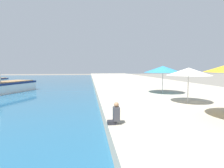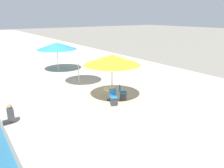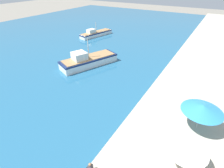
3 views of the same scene
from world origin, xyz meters
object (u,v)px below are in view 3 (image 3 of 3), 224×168
object	(u,v)px
fishing_boat_near	(88,60)
cafe_umbrella_striped	(203,108)
cafe_umbrella_white	(187,148)
person_at_quay	(90,168)
fishing_boat_mid	(96,33)

from	to	relation	value
fishing_boat_near	cafe_umbrella_striped	bearing A→B (deg)	2.01
cafe_umbrella_white	cafe_umbrella_striped	bearing A→B (deg)	86.37
fishing_boat_near	cafe_umbrella_white	bearing A→B (deg)	-10.81
person_at_quay	cafe_umbrella_striped	bearing A→B (deg)	55.85
cafe_umbrella_striped	person_at_quay	distance (m)	10.43
person_at_quay	fishing_boat_mid	bearing A→B (deg)	125.13
cafe_umbrella_striped	person_at_quay	bearing A→B (deg)	-124.15
fishing_boat_mid	person_at_quay	world-z (taller)	fishing_boat_mid
fishing_boat_near	person_at_quay	distance (m)	19.16
fishing_boat_near	cafe_umbrella_striped	world-z (taller)	fishing_boat_near
fishing_boat_mid	cafe_umbrella_white	world-z (taller)	fishing_boat_mid
cafe_umbrella_striped	person_at_quay	xyz separation A→B (m)	(-5.76, -8.49, -1.85)
cafe_umbrella_white	person_at_quay	xyz separation A→B (m)	(-5.46, -3.71, -1.72)
fishing_boat_near	cafe_umbrella_striped	distance (m)	18.91
fishing_boat_mid	cafe_umbrella_white	size ratio (longest dim) A/B	3.17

